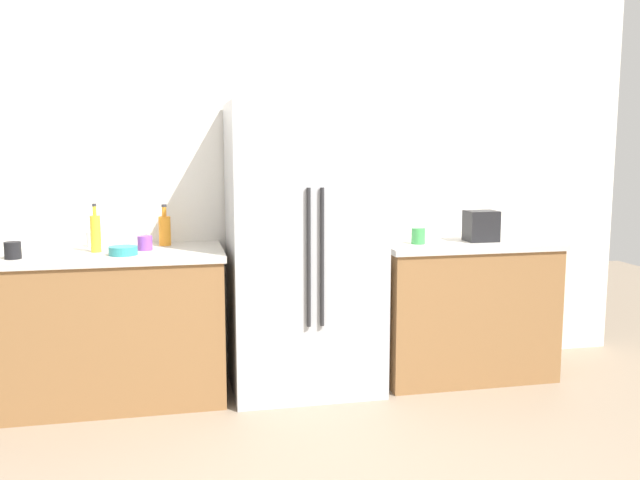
# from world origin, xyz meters

# --- Properties ---
(kitchen_back_panel) EXTENTS (5.27, 0.10, 2.67)m
(kitchen_back_panel) POSITION_xyz_m (0.00, 1.84, 1.33)
(kitchen_back_panel) COLOR silver
(kitchen_back_panel) RESTS_ON ground_plane
(counter_left) EXTENTS (1.50, 0.69, 0.92)m
(counter_left) POSITION_xyz_m (-1.08, 1.45, 0.46)
(counter_left) COLOR olive
(counter_left) RESTS_ON ground_plane
(counter_right) EXTENTS (1.17, 0.69, 0.92)m
(counter_right) POSITION_xyz_m (1.27, 1.45, 0.46)
(counter_right) COLOR olive
(counter_right) RESTS_ON ground_plane
(refrigerator) EXTENTS (0.93, 0.73, 1.82)m
(refrigerator) POSITION_xyz_m (0.18, 1.42, 0.91)
(refrigerator) COLOR #B2B5BA
(refrigerator) RESTS_ON ground_plane
(toaster) EXTENTS (0.20, 0.16, 0.20)m
(toaster) POSITION_xyz_m (1.37, 1.38, 1.03)
(toaster) COLOR black
(toaster) RESTS_ON counter_right
(bottle_a) EXTENTS (0.06, 0.06, 0.29)m
(bottle_a) POSITION_xyz_m (-1.08, 1.44, 1.04)
(bottle_a) COLOR yellow
(bottle_a) RESTS_ON counter_left
(bottle_b) EXTENTS (0.07, 0.07, 0.26)m
(bottle_b) POSITION_xyz_m (-0.68, 1.63, 1.02)
(bottle_b) COLOR orange
(bottle_b) RESTS_ON counter_left
(cup_a) EXTENTS (0.09, 0.09, 0.10)m
(cup_a) POSITION_xyz_m (-1.51, 1.28, 0.97)
(cup_a) COLOR black
(cup_a) RESTS_ON counter_left
(cup_b) EXTENTS (0.08, 0.08, 0.10)m
(cup_b) POSITION_xyz_m (-1.12, 1.66, 0.97)
(cup_b) COLOR white
(cup_b) RESTS_ON counter_left
(cup_c) EXTENTS (0.09, 0.09, 0.10)m
(cup_c) POSITION_xyz_m (0.92, 1.35, 0.98)
(cup_c) COLOR green
(cup_c) RESTS_ON counter_right
(cup_d) EXTENTS (0.09, 0.09, 0.09)m
(cup_d) POSITION_xyz_m (-0.80, 1.46, 0.97)
(cup_d) COLOR purple
(cup_d) RESTS_ON counter_left
(bowl_a) EXTENTS (0.16, 0.16, 0.05)m
(bowl_a) POSITION_xyz_m (-0.91, 1.29, 0.95)
(bowl_a) COLOR teal
(bowl_a) RESTS_ON counter_left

